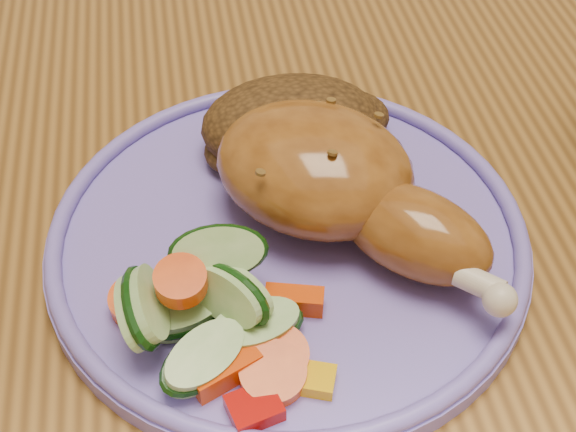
{
  "coord_description": "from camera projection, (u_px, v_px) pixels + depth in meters",
  "views": [
    {
      "loc": [
        -0.16,
        -0.4,
        1.1
      ],
      "look_at": [
        -0.1,
        -0.09,
        0.78
      ],
      "focal_mm": 50.0,
      "sensor_mm": 36.0,
      "label": 1
    }
  ],
  "objects": [
    {
      "name": "plate",
      "position": [
        288.0,
        241.0,
        0.47
      ],
      "size": [
        0.28,
        0.28,
        0.01
      ],
      "primitive_type": "cylinder",
      "color": "#7361C6",
      "rests_on": "dining_table"
    },
    {
      "name": "rice_pilaf",
      "position": [
        295.0,
        125.0,
        0.51
      ],
      "size": [
        0.12,
        0.08,
        0.05
      ],
      "color": "#4A2F12",
      "rests_on": "plate"
    },
    {
      "name": "dining_table",
      "position": [
        406.0,
        219.0,
        0.61
      ],
      "size": [
        0.9,
        1.4,
        0.75
      ],
      "color": "brown",
      "rests_on": "ground"
    },
    {
      "name": "plate_rim",
      "position": [
        288.0,
        228.0,
        0.46
      ],
      "size": [
        0.28,
        0.28,
        0.01
      ],
      "primitive_type": "torus",
      "color": "#7361C6",
      "rests_on": "plate"
    },
    {
      "name": "chicken_leg",
      "position": [
        338.0,
        183.0,
        0.45
      ],
      "size": [
        0.17,
        0.19,
        0.06
      ],
      "color": "#90561E",
      "rests_on": "plate"
    },
    {
      "name": "vegetable_pile",
      "position": [
        208.0,
        314.0,
        0.41
      ],
      "size": [
        0.11,
        0.11,
        0.06
      ],
      "color": "#A50A05",
      "rests_on": "plate"
    }
  ]
}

